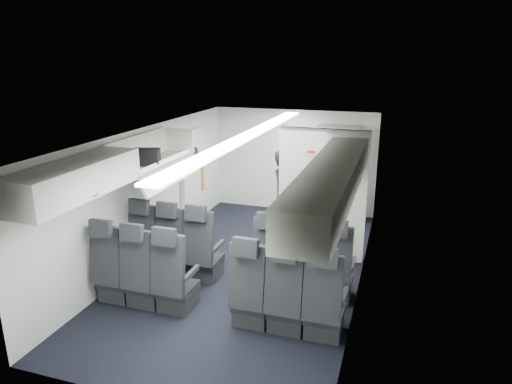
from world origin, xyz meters
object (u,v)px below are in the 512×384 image
Objects in this scene: seat_row_front at (236,260)px; galley_unit at (337,174)px; seat_row_mid at (211,289)px; boarding_door at (193,178)px; flight_attendant at (284,195)px; carry_on_bag at (146,157)px.

galley_unit reaches higher than seat_row_front.
seat_row_front is 1.00× the size of seat_row_mid.
boarding_door is 1.85m from flight_attendant.
galley_unit is at bearing 73.72° from seat_row_front.
galley_unit is at bearing 33.65° from carry_on_bag.
flight_attendant reaches higher than seat_row_mid.
flight_attendant is at bearing 29.49° from carry_on_bag.
boarding_door is (-1.64, 2.09, 0.55)m from seat_row_front.
carry_on_bag is (-1.41, 0.10, 1.39)m from seat_row_front.
galley_unit is 5.04× the size of carry_on_bag.
flight_attendant is at bearing 84.10° from seat_row_front.
galley_unit reaches higher than seat_row_mid.
carry_on_bag reaches higher than boarding_door.
seat_row_front is 1.79× the size of boarding_door.
flight_attendant reaches higher than seat_row_front.
flight_attendant is (1.84, -0.13, -0.14)m from boarding_door.
carry_on_bag is (-1.41, 1.00, 1.39)m from seat_row_mid.
flight_attendant is (-0.75, -1.29, -0.14)m from galley_unit.
boarding_door is at bearing 76.97° from carry_on_bag.
galley_unit reaches higher than flight_attendant.
seat_row_mid is 3.45m from boarding_door.
galley_unit is 1.50m from flight_attendant.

